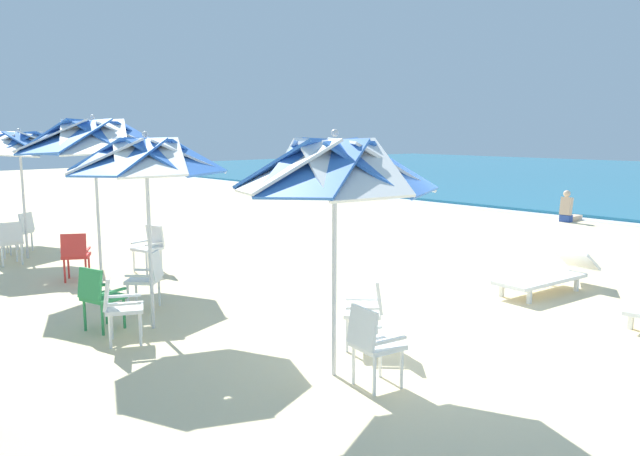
# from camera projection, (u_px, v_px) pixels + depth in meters

# --- Properties ---
(ground_plane) EXTENTS (80.00, 80.00, 0.00)m
(ground_plane) POSITION_uv_depth(u_px,v_px,m) (457.00, 337.00, 8.00)
(ground_plane) COLOR beige
(beach_umbrella_0) EXTENTS (2.14, 2.14, 2.64)m
(beach_umbrella_0) POSITION_uv_depth(u_px,v_px,m) (335.00, 168.00, 6.41)
(beach_umbrella_0) COLOR silver
(beach_umbrella_0) RESTS_ON ground
(plastic_chair_0) EXTENTS (0.63, 0.63, 0.87)m
(plastic_chair_0) POSITION_uv_depth(u_px,v_px,m) (367.00, 308.00, 7.54)
(plastic_chair_0) COLOR white
(plastic_chair_0) RESTS_ON ground
(plastic_chair_1) EXTENTS (0.51, 0.53, 0.87)m
(plastic_chair_1) POSITION_uv_depth(u_px,v_px,m) (373.00, 341.00, 6.35)
(plastic_chair_1) COLOR white
(plastic_chair_1) RESTS_ON ground
(beach_umbrella_1) EXTENTS (2.10, 2.10, 2.62)m
(beach_umbrella_1) POSITION_uv_depth(u_px,v_px,m) (146.00, 158.00, 8.00)
(beach_umbrella_1) COLOR silver
(beach_umbrella_1) RESTS_ON ground
(plastic_chair_2) EXTENTS (0.63, 0.63, 0.87)m
(plastic_chair_2) POSITION_uv_depth(u_px,v_px,m) (148.00, 276.00, 9.18)
(plastic_chair_2) COLOR white
(plastic_chair_2) RESTS_ON ground
(plastic_chair_3) EXTENTS (0.59, 0.61, 0.87)m
(plastic_chair_3) POSITION_uv_depth(u_px,v_px,m) (119.00, 304.00, 7.70)
(plastic_chair_3) COLOR white
(plastic_chair_3) RESTS_ON ground
(plastic_chair_4) EXTENTS (0.54, 0.57, 0.87)m
(plastic_chair_4) POSITION_uv_depth(u_px,v_px,m) (99.00, 294.00, 8.17)
(plastic_chair_4) COLOR #2D8C4C
(plastic_chair_4) RESTS_ON ground
(beach_umbrella_2) EXTENTS (2.62, 2.62, 2.89)m
(beach_umbrella_2) POSITION_uv_depth(u_px,v_px,m) (94.00, 138.00, 10.47)
(beach_umbrella_2) COLOR silver
(beach_umbrella_2) RESTS_ON ground
(plastic_chair_5) EXTENTS (0.62, 0.61, 0.87)m
(plastic_chair_5) POSITION_uv_depth(u_px,v_px,m) (75.00, 253.00, 10.90)
(plastic_chair_5) COLOR red
(plastic_chair_5) RESTS_ON ground
(plastic_chair_6) EXTENTS (0.53, 0.56, 0.87)m
(plastic_chair_6) POSITION_uv_depth(u_px,v_px,m) (150.00, 245.00, 11.68)
(plastic_chair_6) COLOR white
(plastic_chair_6) RESTS_ON ground
(beach_umbrella_3) EXTENTS (2.30, 2.30, 2.67)m
(beach_umbrella_3) POSITION_uv_depth(u_px,v_px,m) (20.00, 145.00, 12.57)
(beach_umbrella_3) COLOR silver
(beach_umbrella_3) RESTS_ON ground
(plastic_chair_7) EXTENTS (0.48, 0.45, 0.87)m
(plastic_chair_7) POSITION_uv_depth(u_px,v_px,m) (10.00, 240.00, 12.20)
(plastic_chair_7) COLOR white
(plastic_chair_7) RESTS_ON ground
(plastic_chair_8) EXTENTS (0.63, 0.63, 0.87)m
(plastic_chair_8) POSITION_uv_depth(u_px,v_px,m) (22.00, 230.00, 13.51)
(plastic_chair_8) COLOR white
(plastic_chair_8) RESTS_ON ground
(sun_lounger_1) EXTENTS (0.85, 2.20, 0.62)m
(sun_lounger_1) POSITION_uv_depth(u_px,v_px,m) (548.00, 275.00, 10.19)
(sun_lounger_1) COLOR white
(sun_lounger_1) RESTS_ON ground
(beachgoer_seated) EXTENTS (0.30, 0.93, 0.92)m
(beachgoer_seated) POSITION_uv_depth(u_px,v_px,m) (568.00, 211.00, 18.15)
(beachgoer_seated) COLOR #2D4CA5
(beachgoer_seated) RESTS_ON ground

